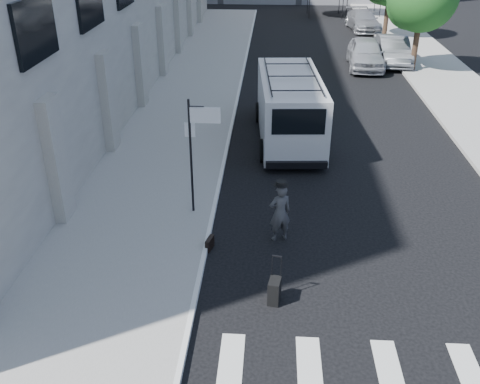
# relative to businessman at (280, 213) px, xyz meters

# --- Properties ---
(ground) EXTENTS (120.00, 120.00, 0.00)m
(ground) POSITION_rel_businessman_xyz_m (0.01, -2.00, -0.85)
(ground) COLOR black
(ground) RESTS_ON ground
(sidewalk_left) EXTENTS (4.50, 48.00, 0.15)m
(sidewalk_left) POSITION_rel_businessman_xyz_m (-4.24, 14.00, -0.78)
(sidewalk_left) COLOR gray
(sidewalk_left) RESTS_ON ground
(sidewalk_right) EXTENTS (4.00, 56.00, 0.15)m
(sidewalk_right) POSITION_rel_businessman_xyz_m (9.01, 18.00, -0.78)
(sidewalk_right) COLOR gray
(sidewalk_right) RESTS_ON ground
(sign_pole) EXTENTS (1.03, 0.07, 3.50)m
(sign_pole) POSITION_rel_businessman_xyz_m (-2.36, 1.20, 1.80)
(sign_pole) COLOR black
(sign_pole) RESTS_ON sidewalk_left
(businessman) EXTENTS (0.73, 0.61, 1.71)m
(businessman) POSITION_rel_businessman_xyz_m (0.00, 0.00, 0.00)
(businessman) COLOR #38383B
(businessman) RESTS_ON ground
(briefcase) EXTENTS (0.22, 0.46, 0.34)m
(briefcase) POSITION_rel_businessman_xyz_m (-1.89, -0.61, -0.68)
(briefcase) COLOR black
(briefcase) RESTS_ON ground
(suitcase) EXTENTS (0.33, 0.46, 1.18)m
(suitcase) POSITION_rel_businessman_xyz_m (-0.12, -2.73, -0.54)
(suitcase) COLOR black
(suitcase) RESTS_ON ground
(cargo_van) EXTENTS (2.82, 7.05, 2.58)m
(cargo_van) POSITION_rel_businessman_xyz_m (0.38, 7.57, 0.47)
(cargo_van) COLOR silver
(cargo_van) RESTS_ON ground
(parked_car_a) EXTENTS (2.26, 5.02, 1.67)m
(parked_car_a) POSITION_rel_businessman_xyz_m (5.05, 18.85, -0.02)
(parked_car_a) COLOR #A4A6AC
(parked_car_a) RESTS_ON ground
(parked_car_b) EXTENTS (1.78, 4.84, 1.58)m
(parked_car_b) POSITION_rel_businessman_xyz_m (6.81, 19.89, -0.06)
(parked_car_b) COLOR #575A5E
(parked_car_b) RESTS_ON ground
(parked_car_c) EXTENTS (2.47, 5.14, 1.44)m
(parked_car_c) POSITION_rel_businessman_xyz_m (6.46, 30.00, -0.13)
(parked_car_c) COLOR gray
(parked_car_c) RESTS_ON ground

